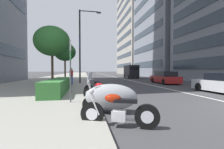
% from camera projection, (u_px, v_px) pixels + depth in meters
% --- Properties ---
extents(sidewalk_right_plaza, '(160.00, 9.56, 0.15)m').
position_uv_depth(sidewalk_right_plaza, '(65.00, 77.00, 33.36)').
color(sidewalk_right_plaza, gray).
rests_on(sidewalk_right_plaza, ground).
extents(lane_centre_stripe, '(110.00, 0.16, 0.01)m').
position_uv_depth(lane_centre_stripe, '(112.00, 76.00, 40.17)').
color(lane_centre_stripe, silver).
rests_on(lane_centre_stripe, ground).
extents(motorcycle_far_end_row, '(0.93, 2.09, 1.11)m').
position_uv_depth(motorcycle_far_end_row, '(118.00, 112.00, 4.30)').
color(motorcycle_far_end_row, black).
rests_on(motorcycle_far_end_row, ground).
extents(motorcycle_by_sign_pole, '(1.25, 2.06, 1.07)m').
position_uv_depth(motorcycle_by_sign_pole, '(110.00, 97.00, 5.73)').
color(motorcycle_by_sign_pole, gray).
rests_on(motorcycle_by_sign_pole, ground).
extents(motorcycle_mid_row, '(1.14, 1.97, 1.47)m').
position_uv_depth(motorcycle_mid_row, '(101.00, 92.00, 8.24)').
color(motorcycle_mid_row, black).
rests_on(motorcycle_mid_row, ground).
extents(motorcycle_second_in_row, '(1.18, 1.99, 1.10)m').
position_uv_depth(motorcycle_second_in_row, '(100.00, 89.00, 9.58)').
color(motorcycle_second_in_row, black).
rests_on(motorcycle_second_in_row, ground).
extents(car_mid_block_traffic, '(4.73, 2.05, 1.44)m').
position_uv_depth(car_mid_block_traffic, '(165.00, 78.00, 18.64)').
color(car_mid_block_traffic, maroon).
rests_on(car_mid_block_traffic, ground).
extents(delivery_van_ahead, '(5.14, 2.18, 2.59)m').
position_uv_depth(delivery_van_ahead, '(131.00, 71.00, 32.05)').
color(delivery_van_ahead, black).
rests_on(delivery_van_ahead, ground).
extents(parking_sign_by_curb, '(0.32, 0.06, 2.73)m').
position_uv_depth(parking_sign_by_curb, '(70.00, 64.00, 6.91)').
color(parking_sign_by_curb, '#47494C').
rests_on(parking_sign_by_curb, sidewalk_right_plaza).
extents(street_lamp_with_banners, '(1.26, 2.52, 8.17)m').
position_uv_depth(street_lamp_with_banners, '(83.00, 39.00, 17.59)').
color(street_lamp_with_banners, '#232326').
rests_on(street_lamp_with_banners, sidewalk_right_plaza).
extents(clipped_hedge_bed, '(6.30, 1.10, 0.84)m').
position_uv_depth(clipped_hedge_bed, '(59.00, 85.00, 10.39)').
color(clipped_hedge_bed, '#337033').
rests_on(clipped_hedge_bed, sidewalk_right_plaza).
extents(street_tree_near_plaza_corner, '(3.37, 3.37, 5.66)m').
position_uv_depth(street_tree_near_plaza_corner, '(52.00, 41.00, 15.10)').
color(street_tree_near_plaza_corner, '#473323').
rests_on(street_tree_near_plaza_corner, sidewalk_right_plaza).
extents(street_tree_by_lamp_post, '(2.95, 2.95, 5.23)m').
position_uv_depth(street_tree_by_lamp_post, '(65.00, 52.00, 21.80)').
color(street_tree_by_lamp_post, '#473323').
rests_on(street_tree_by_lamp_post, sidewalk_right_plaza).
extents(pedestrian_on_plaza, '(0.47, 0.39, 1.66)m').
position_uv_depth(pedestrian_on_plaza, '(71.00, 76.00, 15.80)').
color(pedestrian_on_plaza, '#33478C').
rests_on(pedestrian_on_plaza, sidewalk_right_plaza).
extents(office_tower_near_left, '(19.83, 18.95, 37.99)m').
position_uv_depth(office_tower_near_left, '(180.00, 4.00, 41.12)').
color(office_tower_near_left, slate).
rests_on(office_tower_near_left, ground).
extents(office_tower_far_left_down_avenue, '(25.27, 16.01, 43.87)m').
position_uv_depth(office_tower_far_left_down_avenue, '(142.00, 21.00, 64.34)').
color(office_tower_far_left_down_avenue, gray).
rests_on(office_tower_far_left_down_avenue, ground).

